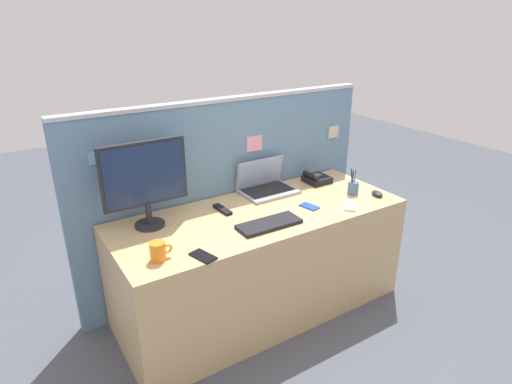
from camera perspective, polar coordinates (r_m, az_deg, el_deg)
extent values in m
plane|color=#4C515B|center=(3.13, 0.51, -14.74)|extent=(10.00, 10.00, 0.00)
cube|color=tan|center=(2.93, 0.53, -9.08)|extent=(1.87, 0.74, 0.72)
cube|color=#6084A3|center=(3.10, -3.59, -0.68)|extent=(2.19, 0.06, 1.36)
cube|color=#B7BAC1|center=(2.90, -3.93, 12.01)|extent=(2.19, 0.07, 0.02)
cube|color=beige|center=(3.47, 10.08, 7.73)|extent=(0.11, 0.01, 0.09)
cube|color=pink|center=(3.04, -0.20, 6.37)|extent=(0.12, 0.01, 0.11)
cube|color=#66ADD1|center=(2.63, -20.23, 4.15)|extent=(0.08, 0.01, 0.07)
cylinder|color=#232328|center=(2.66, -13.68, -4.14)|extent=(0.18, 0.18, 0.02)
cylinder|color=#232328|center=(2.62, -13.83, -2.66)|extent=(0.04, 0.04, 0.14)
cube|color=#232328|center=(2.54, -14.41, 2.33)|extent=(0.50, 0.03, 0.38)
cube|color=#19284C|center=(2.53, -14.29, 2.23)|extent=(0.47, 0.01, 0.35)
cube|color=#9EA0A8|center=(3.04, 1.63, 0.06)|extent=(0.37, 0.27, 0.02)
cube|color=black|center=(3.05, 1.52, 0.31)|extent=(0.33, 0.20, 0.00)
cube|color=#9EA0A8|center=(3.09, 0.48, 2.62)|extent=(0.37, 0.06, 0.20)
cube|color=#9EB2D1|center=(3.08, 0.57, 2.54)|extent=(0.35, 0.05, 0.18)
cube|color=black|center=(3.26, 7.97, 1.66)|extent=(0.17, 0.17, 0.04)
cube|color=#4C6B5B|center=(3.28, 8.04, 2.24)|extent=(0.05, 0.06, 0.01)
cylinder|color=black|center=(3.21, 7.18, 2.14)|extent=(0.04, 0.15, 0.04)
cube|color=black|center=(2.58, 1.73, -4.19)|extent=(0.39, 0.16, 0.02)
ellipsoid|color=#232328|center=(3.10, 15.55, -0.21)|extent=(0.08, 0.11, 0.03)
cylinder|color=#4C7093|center=(3.09, 12.57, 0.53)|extent=(0.07, 0.07, 0.09)
cylinder|color=red|center=(3.07, 12.56, 1.69)|extent=(0.02, 0.02, 0.14)
cylinder|color=blue|center=(3.07, 12.42, 1.63)|extent=(0.02, 0.03, 0.14)
cylinder|color=#238438|center=(3.07, 12.75, 1.66)|extent=(0.01, 0.01, 0.14)
cylinder|color=black|center=(3.07, 12.39, 1.75)|extent=(0.03, 0.01, 0.15)
cube|color=black|center=(2.29, -6.93, -8.32)|extent=(0.11, 0.16, 0.01)
cube|color=blue|center=(2.84, 7.00, -1.89)|extent=(0.09, 0.14, 0.01)
cube|color=#B7BAC1|center=(2.89, 12.26, -1.80)|extent=(0.16, 0.16, 0.01)
cube|color=black|center=(2.77, -4.40, -2.29)|extent=(0.05, 0.17, 0.02)
cylinder|color=orange|center=(2.28, -12.71, -7.58)|extent=(0.08, 0.08, 0.10)
torus|color=orange|center=(2.29, -11.49, -7.26)|extent=(0.05, 0.01, 0.05)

